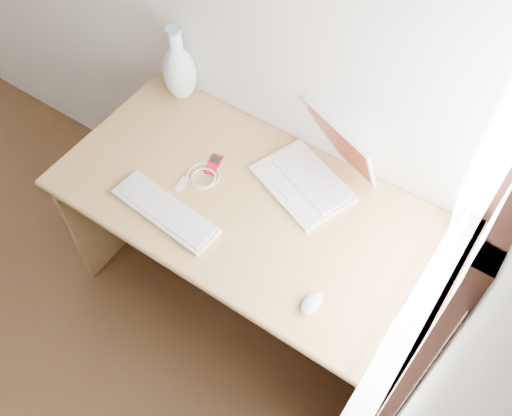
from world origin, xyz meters
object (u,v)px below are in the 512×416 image
Objects in this scene: external_keyboard at (165,211)px; vase at (179,71)px; laptop at (310,167)px; desk at (262,220)px.

vase is at bearing 127.50° from external_keyboard.
laptop is 1.23× the size of vase.
laptop is at bearing 49.15° from desk.
desk is 3.47× the size of laptop.
desk is 4.25× the size of vase.
laptop is 0.56m from external_keyboard.
external_keyboard reaches higher than desk.
external_keyboard is (-0.35, -0.44, -0.04)m from laptop.
laptop is at bearing 56.83° from external_keyboard.
desk is at bearing -20.99° from vase.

